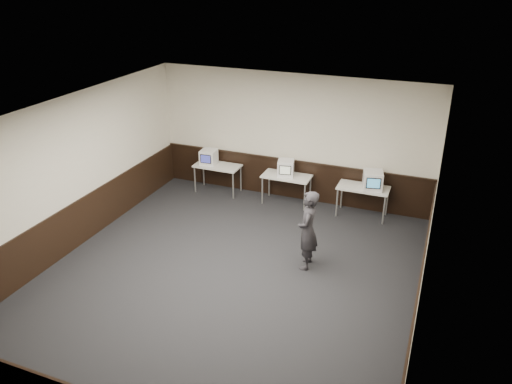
% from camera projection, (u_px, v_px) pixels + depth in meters
% --- Properties ---
extents(floor, '(8.00, 8.00, 0.00)m').
position_uv_depth(floor, '(227.00, 278.00, 9.61)').
color(floor, black).
rests_on(floor, ground).
extents(ceiling, '(8.00, 8.00, 0.00)m').
position_uv_depth(ceiling, '(222.00, 117.00, 8.27)').
color(ceiling, white).
rests_on(ceiling, back_wall).
extents(back_wall, '(7.00, 0.00, 7.00)m').
position_uv_depth(back_wall, '(293.00, 138.00, 12.32)').
color(back_wall, silver).
rests_on(back_wall, ground).
extents(front_wall, '(7.00, 0.00, 7.00)m').
position_uv_depth(front_wall, '(73.00, 350.00, 5.56)').
color(front_wall, silver).
rests_on(front_wall, ground).
extents(left_wall, '(0.00, 8.00, 8.00)m').
position_uv_depth(left_wall, '(68.00, 176.00, 10.11)').
color(left_wall, silver).
rests_on(left_wall, ground).
extents(right_wall, '(0.00, 8.00, 8.00)m').
position_uv_depth(right_wall, '(428.00, 240.00, 7.77)').
color(right_wall, silver).
rests_on(right_wall, ground).
extents(wainscot_back, '(6.98, 0.04, 1.00)m').
position_uv_depth(wainscot_back, '(291.00, 179.00, 12.76)').
color(wainscot_back, black).
rests_on(wainscot_back, back_wall).
extents(wainscot_left, '(0.04, 7.98, 1.00)m').
position_uv_depth(wainscot_left, '(77.00, 224.00, 10.57)').
color(wainscot_left, black).
rests_on(wainscot_left, left_wall).
extents(wainscot_right, '(0.04, 7.98, 1.00)m').
position_uv_depth(wainscot_right, '(417.00, 298.00, 8.23)').
color(wainscot_right, black).
rests_on(wainscot_right, right_wall).
extents(wainscot_rail, '(6.98, 0.06, 0.04)m').
position_uv_depth(wainscot_rail, '(292.00, 160.00, 12.53)').
color(wainscot_rail, black).
rests_on(wainscot_rail, wainscot_back).
extents(desk_left, '(1.20, 0.60, 0.75)m').
position_uv_depth(desk_left, '(218.00, 168.00, 13.00)').
color(desk_left, silver).
rests_on(desk_left, ground).
extents(desk_center, '(1.20, 0.60, 0.75)m').
position_uv_depth(desk_center, '(287.00, 178.00, 12.37)').
color(desk_center, silver).
rests_on(desk_center, ground).
extents(desk_right, '(1.20, 0.60, 0.75)m').
position_uv_depth(desk_right, '(363.00, 190.00, 11.73)').
color(desk_right, silver).
rests_on(desk_right, ground).
extents(emac_left, '(0.42, 0.45, 0.39)m').
position_uv_depth(emac_left, '(209.00, 157.00, 12.96)').
color(emac_left, white).
rests_on(emac_left, desk_left).
extents(emac_center, '(0.48, 0.49, 0.39)m').
position_uv_depth(emac_center, '(286.00, 168.00, 12.27)').
color(emac_center, white).
rests_on(emac_center, desk_center).
extents(emac_right, '(0.53, 0.55, 0.44)m').
position_uv_depth(emac_right, '(373.00, 180.00, 11.51)').
color(emac_right, white).
rests_on(emac_right, desk_right).
extents(person, '(0.46, 0.64, 1.63)m').
position_uv_depth(person, '(308.00, 230.00, 9.67)').
color(person, '#28272C').
rests_on(person, ground).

